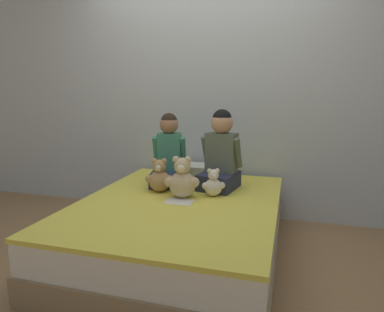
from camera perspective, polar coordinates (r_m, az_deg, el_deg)
ground_plane at (r=2.79m, az=-2.07°, el=-15.95°), size 14.00×14.00×0.00m
wall_behind_bed at (r=3.48m, az=3.14°, el=10.66°), size 8.00×0.06×2.50m
bed at (r=2.70m, az=-2.10°, el=-11.84°), size 1.47×1.88×0.44m
child_on_left at (r=3.03m, az=-3.84°, el=0.03°), size 0.36×0.41×0.63m
child_on_right at (r=2.90m, az=4.79°, el=0.37°), size 0.37×0.39×0.67m
teddy_bear_held_by_left_child at (r=2.83m, az=-5.42°, el=-3.63°), size 0.23×0.18×0.28m
teddy_bear_held_by_right_child at (r=2.71m, az=3.57°, el=-4.75°), size 0.18×0.14×0.22m
teddy_bear_between_children at (r=2.66m, az=-1.69°, el=-4.07°), size 0.27×0.21×0.33m
pillow_at_headboard at (r=3.33m, az=2.07°, el=-2.47°), size 0.56×0.26×0.11m
sign_card at (r=2.59m, az=-2.12°, el=-7.58°), size 0.21×0.15×0.00m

